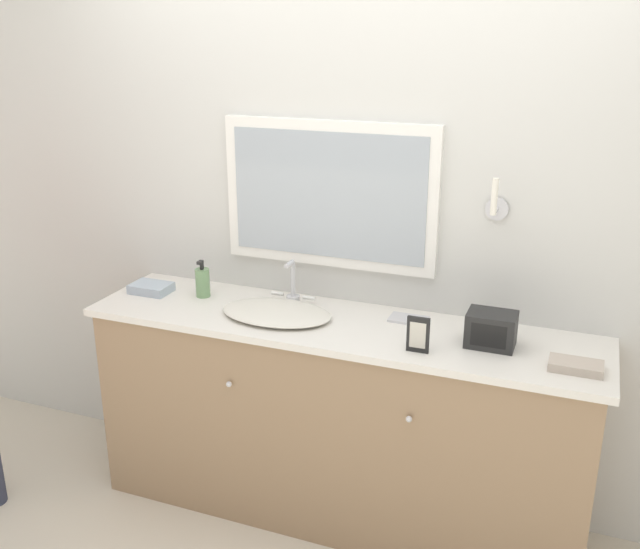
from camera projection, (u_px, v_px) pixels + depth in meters
ground_plane at (315, 546)px, 2.98m from camera, size 14.00×14.00×0.00m
wall_back at (361, 220)px, 3.04m from camera, size 8.00×0.18×2.55m
vanity_counter at (337, 421)px, 3.06m from camera, size 2.14×0.52×0.91m
sink_basin at (277, 311)px, 2.98m from camera, size 0.48×0.36×0.20m
soap_bottle at (203, 282)px, 3.18m from camera, size 0.06×0.06×0.17m
appliance_box at (491, 329)px, 2.68m from camera, size 0.18×0.13×0.13m
picture_frame at (418, 335)px, 2.63m from camera, size 0.08×0.01×0.14m
hand_towel_near_sink at (151, 288)px, 3.24m from camera, size 0.18×0.13×0.04m
hand_towel_far_corner at (576, 366)px, 2.50m from camera, size 0.18×0.10×0.03m
metal_tray at (408, 319)px, 2.94m from camera, size 0.16×0.10×0.01m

